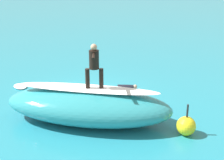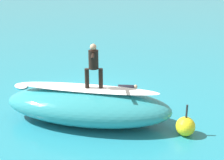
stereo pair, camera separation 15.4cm
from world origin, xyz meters
name	(u,v)px [view 1 (the left image)]	position (x,y,z in m)	size (l,w,h in m)	color
ground_plane	(90,98)	(0.00, 0.00, 0.00)	(120.00, 120.00, 0.00)	teal
wave_crest	(88,106)	(-0.33, 2.26, 0.66)	(6.35, 2.48, 1.32)	teal
wave_foam_lip	(87,88)	(-0.33, 2.26, 1.36)	(5.40, 0.87, 0.08)	white
surfboard_riding	(95,89)	(-0.62, 2.28, 1.36)	(2.14, 0.47, 0.07)	silver
surfer_riding	(94,63)	(-0.62, 2.28, 2.36)	(0.66, 1.57, 1.66)	black
surfboard_paddling	(125,91)	(-1.56, -0.95, 0.04)	(2.09, 0.54, 0.09)	#E0563D
surfer_paddling	(123,88)	(-1.45, -0.95, 0.21)	(1.55, 0.33, 0.28)	black
buoy_marker	(186,126)	(-3.94, 2.89, 0.34)	(0.68, 0.68, 1.16)	yellow
foam_patch_near	(35,97)	(2.46, 0.31, 0.06)	(0.77, 0.65, 0.13)	white
foam_patch_mid	(20,86)	(3.67, -1.01, 0.05)	(0.89, 0.58, 0.10)	white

